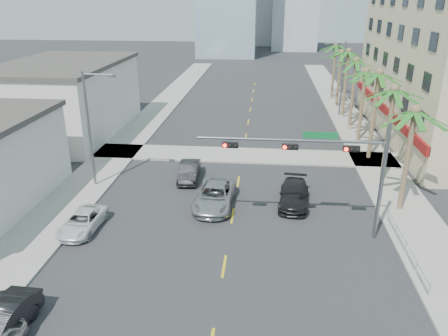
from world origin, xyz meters
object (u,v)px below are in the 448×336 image
at_px(car_lane_left, 189,171).
at_px(car_lane_right, 294,195).
at_px(car_parked_far, 83,222).
at_px(car_lane_center, 215,196).
at_px(traffic_signal_mast, 329,160).

height_order(car_lane_left, car_lane_right, car_lane_right).
distance_m(car_parked_far, car_lane_center, 9.07).
bearing_deg(car_lane_center, car_parked_far, -149.95).
bearing_deg(car_lane_left, car_lane_right, -27.40).
distance_m(car_lane_left, car_lane_center, 5.34).
bearing_deg(car_lane_left, traffic_signal_mast, -42.38).
bearing_deg(car_lane_right, car_lane_left, 160.65).
xyz_separation_m(traffic_signal_mast, car_lane_right, (-1.55, 4.31, -4.33)).
height_order(traffic_signal_mast, car_parked_far, traffic_signal_mast).
xyz_separation_m(traffic_signal_mast, car_lane_left, (-9.83, 8.08, -4.35)).
xyz_separation_m(car_parked_far, car_lane_right, (13.64, 5.10, 0.13)).
bearing_deg(car_lane_center, car_lane_left, 121.99).
height_order(car_parked_far, car_lane_left, car_lane_left).
bearing_deg(traffic_signal_mast, car_lane_left, 140.56).
relative_size(car_parked_far, car_lane_right, 0.86).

